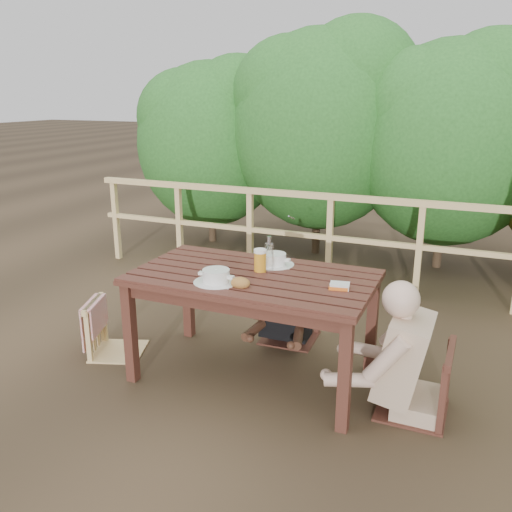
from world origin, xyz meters
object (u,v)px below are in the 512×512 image
at_px(bread_roll, 240,283).
at_px(chair_far, 290,289).
at_px(chair_right, 418,348).
at_px(table, 253,327).
at_px(soup_near, 216,277).
at_px(bottle, 269,254).
at_px(chair_left, 115,305).
at_px(butter_tub, 340,287).
at_px(woman, 292,273).
at_px(beer_glass, 260,261).
at_px(soup_far, 274,260).
at_px(diner_right, 427,309).

bearing_deg(bread_roll, chair_far, 88.78).
bearing_deg(chair_right, chair_far, -121.88).
height_order(table, soup_near, soup_near).
bearing_deg(table, bottle, 59.55).
bearing_deg(chair_left, soup_near, -118.42).
distance_m(chair_left, chair_far, 1.40).
xyz_separation_m(table, bread_roll, (0.02, -0.26, 0.42)).
bearing_deg(butter_tub, woman, 118.22).
relative_size(woman, beer_glass, 6.65).
height_order(woman, soup_near, woman).
relative_size(bottle, butter_tub, 2.11).
relative_size(chair_far, bottle, 3.34).
xyz_separation_m(table, woman, (0.04, 0.70, 0.20)).
relative_size(beer_glass, butter_tub, 1.40).
relative_size(soup_near, soup_far, 1.04).
bearing_deg(beer_glass, chair_far, 87.92).
distance_m(soup_far, bread_roll, 0.52).
bearing_deg(bread_roll, table, 94.69).
relative_size(chair_far, butter_tub, 7.06).
relative_size(soup_far, beer_glass, 1.68).
bearing_deg(chair_far, soup_far, -90.55).
relative_size(chair_left, diner_right, 0.57).
distance_m(chair_left, chair_right, 2.27).
relative_size(chair_far, soup_far, 3.00).
xyz_separation_m(bread_roll, bottle, (0.05, 0.38, 0.09)).
relative_size(table, chair_far, 1.88).
relative_size(diner_right, butter_tub, 11.52).
xyz_separation_m(soup_near, butter_tub, (0.79, 0.19, -0.02)).
bearing_deg(woman, beer_glass, 85.66).
relative_size(bread_roll, beer_glass, 0.75).
bearing_deg(chair_right, butter_tub, -85.97).
relative_size(chair_right, beer_glass, 5.19).
xyz_separation_m(chair_right, soup_near, (-1.30, -0.22, 0.37)).
height_order(chair_right, bottle, bottle).
distance_m(bread_roll, bottle, 0.39).
height_order(chair_far, diner_right, diner_right).
distance_m(table, beer_glass, 0.48).
distance_m(chair_right, butter_tub, 0.61).
bearing_deg(bottle, woman, 92.90).
bearing_deg(chair_left, woman, -75.59).
height_order(soup_far, bottle, bottle).
height_order(chair_right, butter_tub, chair_right).
xyz_separation_m(chair_far, beer_glass, (-0.02, -0.60, 0.41)).
bearing_deg(chair_right, beer_glass, -94.49).
bearing_deg(table, soup_far, 78.33).
xyz_separation_m(chair_left, butter_tub, (1.76, 0.04, 0.39)).
height_order(bread_roll, bottle, bottle).
height_order(bottle, butter_tub, bottle).
distance_m(table, chair_right, 1.14).
bearing_deg(beer_glass, bread_roll, -89.71).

